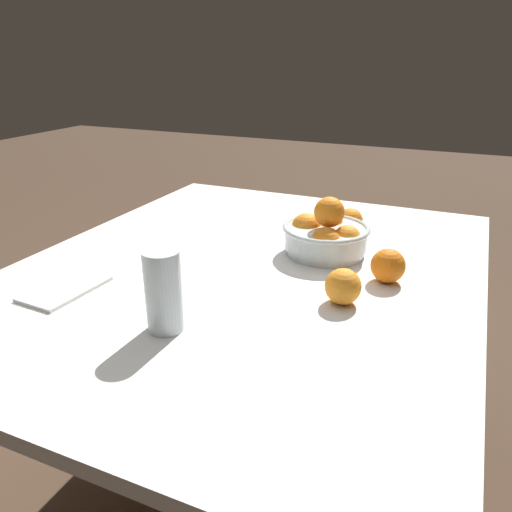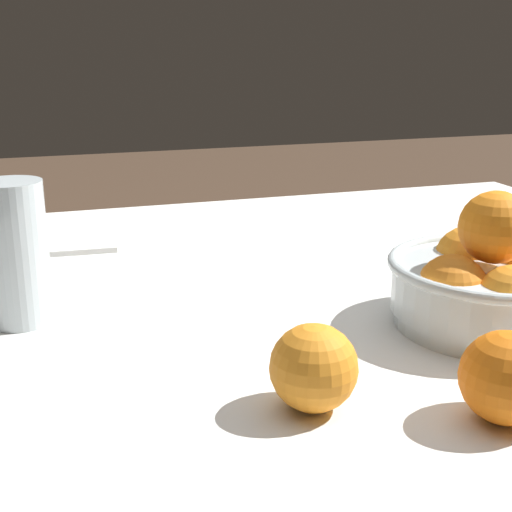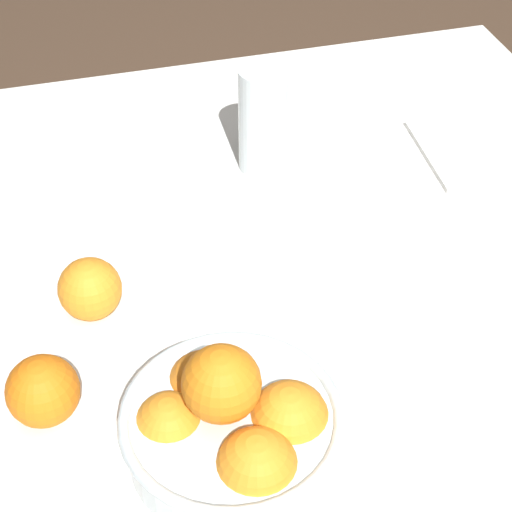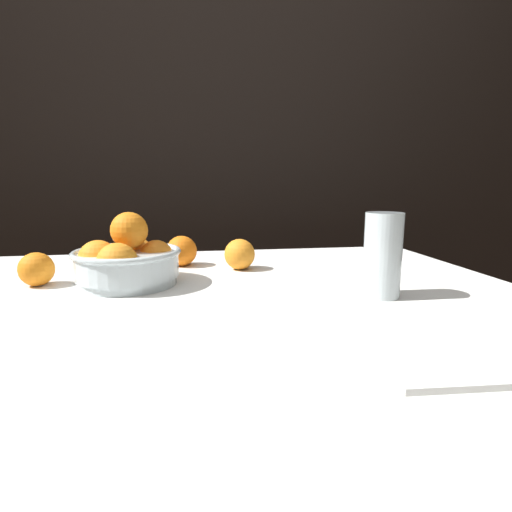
# 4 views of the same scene
# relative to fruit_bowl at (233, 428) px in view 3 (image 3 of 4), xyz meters

# --- Properties ---
(dining_table) EXTENTS (1.29, 1.06, 0.76)m
(dining_table) POSITION_rel_fruit_bowl_xyz_m (0.15, -0.15, -0.12)
(dining_table) COLOR white
(dining_table) RESTS_ON ground_plane
(fruit_bowl) EXTENTS (0.22, 0.22, 0.15)m
(fruit_bowl) POSITION_rel_fruit_bowl_xyz_m (0.00, 0.00, 0.00)
(fruit_bowl) COLOR silver
(fruit_bowl) RESTS_ON dining_table
(juice_glass) EXTENTS (0.07, 0.07, 0.16)m
(juice_glass) POSITION_rel_fruit_bowl_xyz_m (0.48, -0.16, 0.02)
(juice_glass) COLOR #F4A314
(juice_glass) RESTS_ON dining_table
(orange_loose_front) EXTENTS (0.08, 0.08, 0.08)m
(orange_loose_front) POSITION_rel_fruit_bowl_xyz_m (0.11, 0.17, -0.01)
(orange_loose_front) COLOR orange
(orange_loose_front) RESTS_ON dining_table
(orange_loose_aside) EXTENTS (0.07, 0.07, 0.07)m
(orange_loose_aside) POSITION_rel_fruit_bowl_xyz_m (0.25, 0.11, -0.01)
(orange_loose_aside) COLOR orange
(orange_loose_aside) RESTS_ON dining_table
(napkin) EXTENTS (0.18, 0.12, 0.01)m
(napkin) POSITION_rel_fruit_bowl_xyz_m (0.43, -0.45, -0.05)
(napkin) COLOR white
(napkin) RESTS_ON dining_table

